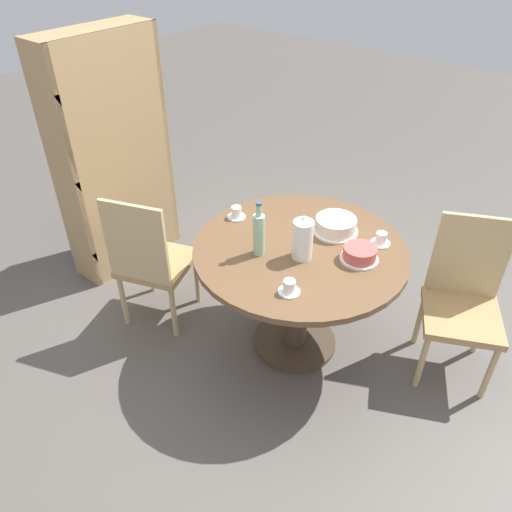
{
  "coord_description": "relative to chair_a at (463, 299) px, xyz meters",
  "views": [
    {
      "loc": [
        -1.92,
        -1.23,
        2.34
      ],
      "look_at": [
        0.0,
        0.32,
        0.54
      ],
      "focal_mm": 35.0,
      "sensor_mm": 36.0,
      "label": 1
    }
  ],
  "objects": [
    {
      "name": "bookshelf",
      "position": [
        -0.5,
        2.37,
        0.34
      ],
      "size": [
        0.82,
        0.28,
        1.68
      ],
      "rotation": [
        0.0,
        0.0,
        3.14
      ],
      "color": "tan",
      "rests_on": "ground_plane"
    },
    {
      "name": "cake_second",
      "position": [
        -0.37,
        0.49,
        0.29
      ],
      "size": [
        0.21,
        0.21,
        0.08
      ],
      "color": "white",
      "rests_on": "dining_table"
    },
    {
      "name": "cake_main",
      "position": [
        -0.21,
        0.74,
        0.3
      ],
      "size": [
        0.26,
        0.26,
        0.09
      ],
      "color": "white",
      "rests_on": "dining_table"
    },
    {
      "name": "cup_a",
      "position": [
        -0.16,
        0.48,
        0.29
      ],
      "size": [
        0.11,
        0.11,
        0.07
      ],
      "color": "white",
      "rests_on": "dining_table"
    },
    {
      "name": "cup_c",
      "position": [
        -0.82,
        0.63,
        0.29
      ],
      "size": [
        0.11,
        0.11,
        0.07
      ],
      "color": "white",
      "rests_on": "dining_table"
    },
    {
      "name": "chair_a",
      "position": [
        0.0,
        0.0,
        0.0
      ],
      "size": [
        0.56,
        0.56,
        0.96
      ],
      "rotation": [
        0.0,
        0.0,
        5.17
      ],
      "color": "tan",
      "rests_on": "ground_plane"
    },
    {
      "name": "cup_b",
      "position": [
        -0.45,
        1.29,
        0.29
      ],
      "size": [
        0.11,
        0.11,
        0.07
      ],
      "color": "white",
      "rests_on": "dining_table"
    },
    {
      "name": "ground_plane",
      "position": [
        -0.47,
        0.8,
        -0.49
      ],
      "size": [
        14.0,
        14.0,
        0.0
      ],
      "primitive_type": "plane",
      "color": "#56514C"
    },
    {
      "name": "chair_b",
      "position": [
        -0.86,
        1.65,
        0.0
      ],
      "size": [
        0.54,
        0.54,
        0.96
      ],
      "rotation": [
        0.0,
        0.0,
        8.21
      ],
      "color": "tan",
      "rests_on": "ground_plane"
    },
    {
      "name": "water_bottle",
      "position": [
        -0.66,
        0.95,
        0.38
      ],
      "size": [
        0.06,
        0.06,
        0.32
      ],
      "color": "#99C6A3",
      "rests_on": "dining_table"
    },
    {
      "name": "coffee_pot",
      "position": [
        -0.54,
        0.75,
        0.37
      ],
      "size": [
        0.11,
        0.11,
        0.26
      ],
      "color": "white",
      "rests_on": "dining_table"
    },
    {
      "name": "dining_table",
      "position": [
        -0.47,
        0.8,
        0.09
      ],
      "size": [
        1.2,
        1.2,
        0.75
      ],
      "color": "#473828",
      "rests_on": "ground_plane"
    }
  ]
}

